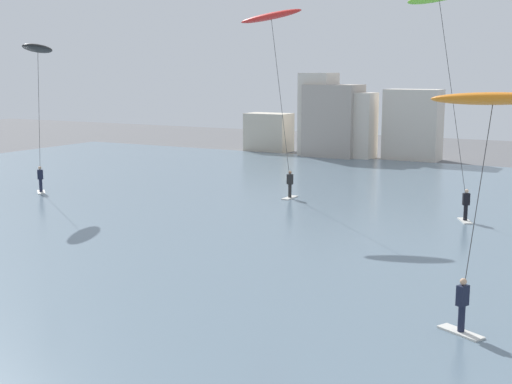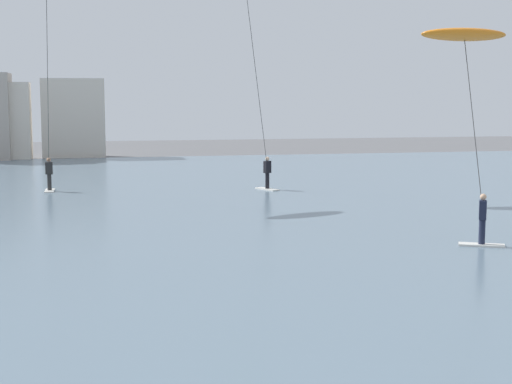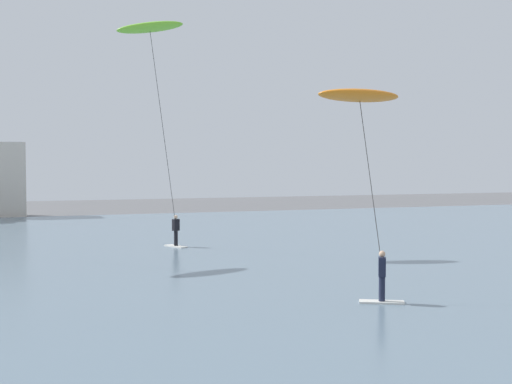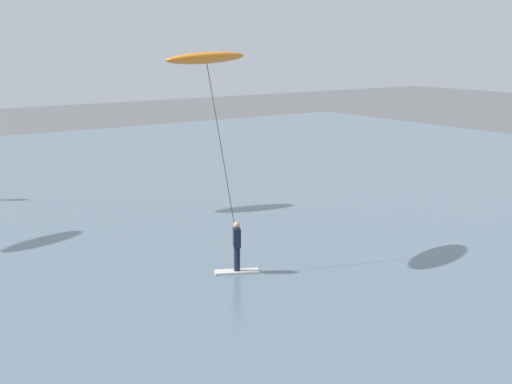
% 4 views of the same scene
% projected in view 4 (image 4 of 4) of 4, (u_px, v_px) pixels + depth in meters
% --- Properties ---
extents(kitesurfer_orange, '(3.79, 3.55, 6.95)m').
position_uv_depth(kitesurfer_orange, '(209.00, 72.00, 24.02)').
color(kitesurfer_orange, silver).
rests_on(kitesurfer_orange, water_bay).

